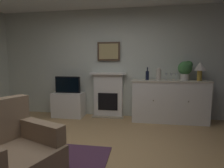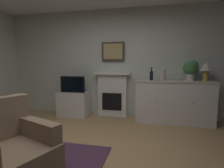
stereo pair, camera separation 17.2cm
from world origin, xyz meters
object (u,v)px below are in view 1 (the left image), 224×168
at_px(table_lamp, 200,68).
at_px(vase_decorative, 159,74).
at_px(armchair, 10,153).
at_px(tv_set, 68,85).
at_px(wine_glass_right, 176,75).
at_px(fireplace_unit, 108,95).
at_px(potted_plant_small, 185,69).
at_px(wine_glass_left, 166,75).
at_px(tv_cabinet, 69,105).
at_px(sideboard_cabinet, 169,101).
at_px(wine_glass_center, 171,75).
at_px(framed_picture, 109,51).
at_px(wine_bottle, 147,75).

bearing_deg(table_lamp, vase_decorative, -176.70).
height_order(table_lamp, vase_decorative, table_lamp).
bearing_deg(armchair, tv_set, 99.13).
bearing_deg(wine_glass_right, fireplace_unit, 173.46).
bearing_deg(potted_plant_small, wine_glass_left, -170.30).
distance_m(vase_decorative, tv_cabinet, 2.29).
distance_m(wine_glass_left, wine_glass_right, 0.22).
distance_m(sideboard_cabinet, wine_glass_left, 0.60).
height_order(sideboard_cabinet, armchair, sideboard_cabinet).
bearing_deg(potted_plant_small, wine_glass_center, -164.78).
distance_m(wine_glass_left, armchair, 3.20).
height_order(tv_set, armchair, tv_set).
bearing_deg(wine_glass_center, vase_decorative, -177.61).
relative_size(sideboard_cabinet, tv_cabinet, 2.22).
bearing_deg(wine_glass_left, sideboard_cabinet, 17.74).
xyz_separation_m(vase_decorative, tv_set, (-2.15, 0.04, -0.28)).
bearing_deg(sideboard_cabinet, fireplace_unit, 172.88).
bearing_deg(tv_cabinet, tv_set, -90.00).
height_order(table_lamp, potted_plant_small, potted_plant_small).
bearing_deg(wine_glass_right, framed_picture, 171.82).
bearing_deg(sideboard_cabinet, table_lamp, 0.00).
bearing_deg(wine_glass_center, tv_cabinet, 178.73).
bearing_deg(fireplace_unit, sideboard_cabinet, -7.12).
bearing_deg(fireplace_unit, tv_cabinet, -170.55).
distance_m(table_lamp, tv_cabinet, 3.15).
xyz_separation_m(framed_picture, sideboard_cabinet, (1.42, -0.22, -1.13)).
height_order(vase_decorative, armchair, vase_decorative).
bearing_deg(framed_picture, wine_glass_left, -10.54).
relative_size(tv_set, potted_plant_small, 1.44).
bearing_deg(vase_decorative, wine_glass_left, 8.29).
bearing_deg(armchair, potted_plant_small, 47.52).
distance_m(vase_decorative, tv_set, 2.17).
relative_size(fireplace_unit, wine_glass_center, 6.67).
xyz_separation_m(sideboard_cabinet, wine_glass_center, (0.03, -0.04, 0.59)).
distance_m(wine_glass_center, tv_set, 2.44).
bearing_deg(wine_glass_center, wine_bottle, 177.65).
bearing_deg(vase_decorative, wine_glass_center, 2.39).
height_order(framed_picture, wine_glass_left, framed_picture).
bearing_deg(wine_glass_center, wine_glass_left, 173.57).
distance_m(framed_picture, tv_set, 1.29).
height_order(tv_cabinet, tv_set, tv_set).
relative_size(wine_glass_center, tv_set, 0.27).
height_order(wine_glass_center, armchair, wine_glass_center).
relative_size(wine_glass_center, potted_plant_small, 0.38).
relative_size(table_lamp, wine_glass_center, 2.42).
bearing_deg(framed_picture, tv_cabinet, -167.99).
relative_size(vase_decorative, armchair, 0.27).
bearing_deg(wine_bottle, wine_glass_left, -1.25).
xyz_separation_m(sideboard_cabinet, potted_plant_small, (0.34, 0.05, 0.73)).
bearing_deg(sideboard_cabinet, vase_decorative, -168.48).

